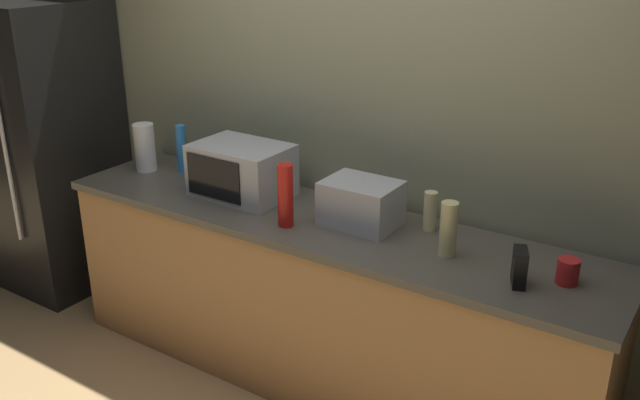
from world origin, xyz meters
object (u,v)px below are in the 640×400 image
(bottle_spray_cleaner, at_px, (181,149))
(bottle_wine, at_px, (206,158))
(cordless_phone, at_px, (519,267))
(mug_red, at_px, (568,271))
(refrigerator, at_px, (48,148))
(toaster_oven, at_px, (361,203))
(microwave, at_px, (242,170))
(bottle_hand_soap, at_px, (430,211))
(bottle_hot_sauce, at_px, (285,196))
(paper_towel_roll, at_px, (145,147))
(bottle_vinegar, at_px, (448,229))

(bottle_spray_cleaner, relative_size, bottle_wine, 1.51)
(cordless_phone, distance_m, mug_red, 0.20)
(bottle_wine, height_order, mug_red, bottle_wine)
(cordless_phone, bearing_deg, refrigerator, 155.08)
(refrigerator, relative_size, toaster_oven, 5.29)
(bottle_spray_cleaner, bearing_deg, cordless_phone, -7.07)
(refrigerator, distance_m, mug_red, 3.20)
(toaster_oven, relative_size, cordless_phone, 2.27)
(toaster_oven, bearing_deg, mug_red, -2.92)
(microwave, height_order, bottle_hand_soap, microwave)
(bottle_hand_soap, height_order, mug_red, bottle_hand_soap)
(toaster_oven, distance_m, bottle_hot_sauce, 0.35)
(refrigerator, distance_m, paper_towel_roll, 0.84)
(cordless_phone, relative_size, bottle_spray_cleaner, 0.55)
(refrigerator, bearing_deg, bottle_hand_soap, 3.99)
(paper_towel_roll, distance_m, bottle_vinegar, 1.88)
(bottle_spray_cleaner, distance_m, bottle_hand_soap, 1.51)
(bottle_hot_sauce, bearing_deg, bottle_wine, 156.82)
(toaster_oven, bearing_deg, bottle_hand_soap, 21.48)
(bottle_spray_cleaner, height_order, bottle_wine, bottle_spray_cleaner)
(toaster_oven, bearing_deg, bottle_hot_sauce, -143.85)
(bottle_hot_sauce, relative_size, bottle_wine, 1.66)
(refrigerator, height_order, microwave, refrigerator)
(bottle_spray_cleaner, bearing_deg, mug_red, -3.50)
(cordless_phone, xyz_separation_m, bottle_hot_sauce, (-1.09, -0.04, 0.07))
(bottle_vinegar, bearing_deg, mug_red, 3.68)
(bottle_vinegar, bearing_deg, bottle_spray_cleaner, 174.42)
(bottle_vinegar, distance_m, bottle_hand_soap, 0.26)
(refrigerator, height_order, bottle_vinegar, refrigerator)
(toaster_oven, height_order, bottle_spray_cleaner, bottle_spray_cleaner)
(cordless_phone, distance_m, bottle_vinegar, 0.35)
(mug_red, bearing_deg, bottle_hand_soap, 166.03)
(refrigerator, bearing_deg, microwave, 1.79)
(paper_towel_roll, distance_m, cordless_phone, 2.22)
(microwave, bearing_deg, bottle_spray_cleaner, 169.42)
(bottle_hand_soap, distance_m, mug_red, 0.69)
(paper_towel_roll, xyz_separation_m, cordless_phone, (2.21, -0.16, -0.06))
(bottle_wine, distance_m, mug_red, 2.05)
(bottle_hot_sauce, height_order, bottle_hand_soap, bottle_hot_sauce)
(toaster_oven, bearing_deg, cordless_phone, -11.69)
(toaster_oven, distance_m, bottle_hand_soap, 0.32)
(toaster_oven, xyz_separation_m, mug_red, (0.96, -0.05, -0.05))
(microwave, distance_m, bottle_spray_cleaner, 0.52)
(paper_towel_roll, bearing_deg, toaster_oven, 0.41)
(paper_towel_roll, relative_size, bottle_hand_soap, 1.45)
(microwave, distance_m, bottle_vinegar, 1.17)
(microwave, relative_size, bottle_wine, 2.66)
(bottle_vinegar, bearing_deg, refrigerator, 179.57)
(refrigerator, xyz_separation_m, microwave, (1.54, 0.05, 0.13))
(toaster_oven, relative_size, paper_towel_roll, 1.26)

